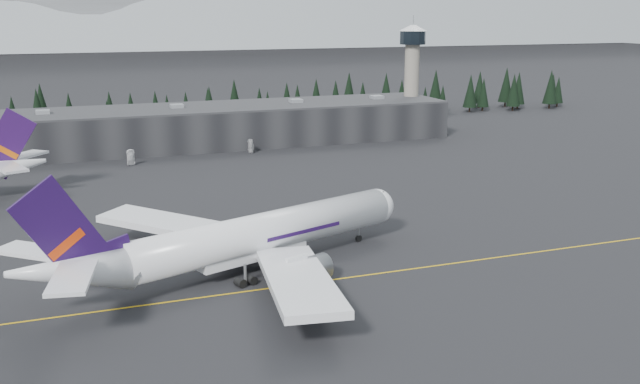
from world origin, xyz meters
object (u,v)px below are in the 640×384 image
object	(u,v)px
terminal	(209,126)
control_tower	(412,66)
jet_main	(235,240)
gse_vehicle_a	(131,163)
gse_vehicle_b	(251,151)

from	to	relation	value
terminal	control_tower	xyz separation A→B (m)	(75.00, 3.00, 17.11)
jet_main	control_tower	bearing A→B (deg)	32.76
jet_main	gse_vehicle_a	xyz separation A→B (m)	(-7.37, 95.03, -5.33)
gse_vehicle_a	gse_vehicle_b	world-z (taller)	gse_vehicle_b
control_tower	jet_main	distance (m)	155.81
terminal	gse_vehicle_b	size ratio (longest dim) A/B	36.27
control_tower	gse_vehicle_b	world-z (taller)	control_tower
terminal	gse_vehicle_b	distance (m)	21.43
control_tower	gse_vehicle_b	distance (m)	72.74
control_tower	terminal	bearing A→B (deg)	-177.71
gse_vehicle_a	gse_vehicle_b	xyz separation A→B (m)	(36.76, 5.67, 0.11)
control_tower	gse_vehicle_b	bearing A→B (deg)	-161.89
control_tower	jet_main	world-z (taller)	control_tower
gse_vehicle_b	jet_main	bearing A→B (deg)	-47.24
terminal	jet_main	size ratio (longest dim) A/B	2.29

